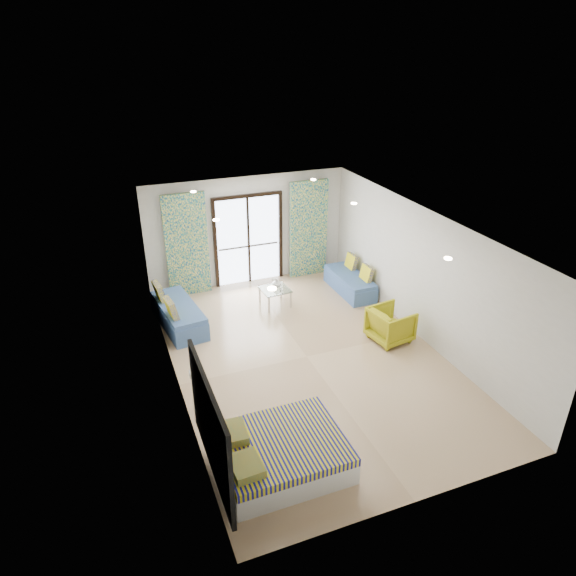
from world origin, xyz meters
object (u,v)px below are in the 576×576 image
object	(u,v)px
coffee_table	(275,291)
armchair	(391,323)
bed	(281,453)
daybed_left	(178,314)
daybed_right	(350,282)

from	to	relation	value
coffee_table	armchair	size ratio (longest dim) A/B	0.92
bed	daybed_left	xyz separation A→B (m)	(-0.64, 4.60, 0.03)
daybed_right	armchair	distance (m)	2.31
daybed_right	coffee_table	xyz separation A→B (m)	(-1.96, 0.00, 0.12)
bed	armchair	world-z (taller)	armchair
coffee_table	daybed_right	bearing A→B (deg)	-0.09
bed	coffee_table	world-z (taller)	coffee_table
daybed_right	armchair	world-z (taller)	daybed_right
bed	armchair	distance (m)	4.12
daybed_right	coffee_table	size ratio (longest dim) A/B	2.25
bed	daybed_right	xyz separation A→B (m)	(3.59, 4.74, -0.01)
bed	daybed_left	distance (m)	4.64
bed	armchair	bearing A→B (deg)	36.48
daybed_left	coffee_table	distance (m)	2.28
daybed_left	daybed_right	distance (m)	4.23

